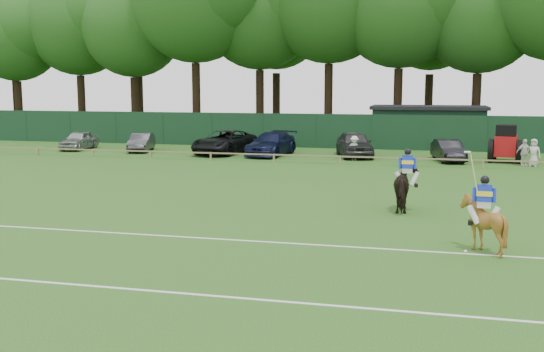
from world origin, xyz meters
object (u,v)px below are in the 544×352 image
(sedan_grey, at_px, (141,142))
(utility_shed, at_px, (428,126))
(horse_dark, at_px, (407,187))
(sedan_silver, at_px, (79,140))
(horse_chestnut, at_px, (483,224))
(suv_black, at_px, (225,142))
(polo_ball, at_px, (466,251))
(spectator_left, at_px, (354,148))
(tractor, at_px, (506,144))
(estate_black, at_px, (448,150))
(sedan_navy, at_px, (271,144))
(spectator_right, at_px, (534,153))
(spectator_mid, at_px, (524,153))
(hatch_grey, at_px, (354,144))

(sedan_grey, relative_size, utility_shed, 0.45)
(horse_dark, relative_size, sedan_silver, 0.54)
(horse_chestnut, bearing_deg, suv_black, -53.69)
(horse_chestnut, relative_size, sedan_grey, 0.41)
(horse_dark, bearing_deg, polo_ball, 103.15)
(spectator_left, xyz_separation_m, polo_ball, (5.41, -20.94, -0.71))
(horse_dark, height_order, tractor, tractor)
(sedan_silver, distance_m, suv_black, 11.00)
(estate_black, height_order, spectator_left, spectator_left)
(sedan_navy, bearing_deg, polo_ball, -56.20)
(sedan_grey, height_order, spectator_right, spectator_right)
(horse_chestnut, distance_m, tractor, 22.12)
(estate_black, xyz_separation_m, spectator_mid, (4.12, -1.44, 0.12))
(suv_black, bearing_deg, spectator_right, 5.28)
(sedan_navy, height_order, utility_shed, utility_shed)
(sedan_silver, xyz_separation_m, spectator_right, (30.13, -2.37, 0.12))
(sedan_silver, bearing_deg, spectator_left, -8.91)
(spectator_left, xyz_separation_m, utility_shed, (4.41, 9.94, 0.78))
(sedan_silver, height_order, tractor, tractor)
(hatch_grey, bearing_deg, horse_chestnut, -90.45)
(estate_black, distance_m, utility_shed, 9.13)
(sedan_silver, distance_m, hatch_grey, 19.68)
(sedan_navy, distance_m, hatch_grey, 5.42)
(sedan_navy, height_order, spectator_right, spectator_right)
(spectator_mid, bearing_deg, spectator_right, -13.75)
(suv_black, relative_size, polo_ball, 62.68)
(suv_black, xyz_separation_m, sedan_navy, (3.28, -0.20, -0.03))
(polo_ball, bearing_deg, estate_black, 89.46)
(sedan_navy, bearing_deg, sedan_grey, -174.13)
(polo_ball, bearing_deg, sedan_navy, 116.17)
(suv_black, height_order, spectator_mid, suv_black)
(horse_dark, bearing_deg, utility_shed, -96.31)
(horse_chestnut, height_order, spectator_left, horse_chestnut)
(spectator_left, xyz_separation_m, spectator_right, (10.25, -0.45, 0.03))
(spectator_right, bearing_deg, polo_ball, -90.93)
(sedan_grey, height_order, spectator_left, spectator_left)
(spectator_left, bearing_deg, sedan_silver, 154.04)
(polo_ball, height_order, utility_shed, utility_shed)
(sedan_navy, xyz_separation_m, polo_ball, (11.02, -22.43, -0.71))
(sedan_grey, distance_m, spectator_left, 15.11)
(suv_black, height_order, tractor, tractor)
(horse_dark, height_order, hatch_grey, horse_dark)
(hatch_grey, bearing_deg, polo_ball, -91.73)
(horse_chestnut, bearing_deg, sedan_navy, -59.74)
(sedan_grey, bearing_deg, hatch_grey, -13.66)
(horse_dark, relative_size, estate_black, 0.53)
(sedan_grey, relative_size, spectator_right, 2.43)
(sedan_navy, height_order, spectator_left, sedan_navy)
(hatch_grey, height_order, tractor, tractor)
(suv_black, height_order, estate_black, suv_black)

